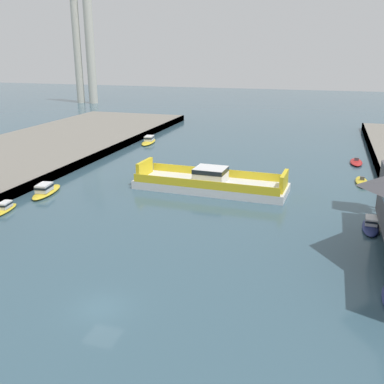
# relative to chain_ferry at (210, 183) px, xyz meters

# --- Properties ---
(ground_plane) EXTENTS (400.00, 400.00, 0.00)m
(ground_plane) POSITION_rel_chain_ferry_xyz_m (-0.28, -30.80, -0.99)
(ground_plane) COLOR #385666
(chain_ferry) EXTENTS (21.12, 7.51, 3.30)m
(chain_ferry) POSITION_rel_chain_ferry_xyz_m (0.00, 0.00, 0.00)
(chain_ferry) COLOR silver
(chain_ferry) RESTS_ON ground
(moored_boat_near_left) EXTENTS (2.03, 5.55, 1.04)m
(moored_boat_near_left) POSITION_rel_chain_ferry_xyz_m (19.84, 21.47, -0.71)
(moored_boat_near_left) COLOR red
(moored_boat_near_left) RESTS_ON ground
(moored_boat_near_right) EXTENTS (2.12, 5.16, 1.12)m
(moored_boat_near_right) POSITION_rel_chain_ferry_xyz_m (-21.22, -15.58, -0.58)
(moored_boat_near_right) COLOR yellow
(moored_boat_near_right) RESTS_ON ground
(moored_boat_mid_left) EXTENTS (2.07, 5.71, 1.21)m
(moored_boat_mid_left) POSITION_rel_chain_ferry_xyz_m (20.08, -8.40, -0.55)
(moored_boat_mid_left) COLOR navy
(moored_boat_mid_left) RESTS_ON ground
(moored_boat_far_left) EXTENTS (1.92, 5.82, 1.05)m
(moored_boat_far_left) POSITION_rel_chain_ferry_xyz_m (20.09, 9.23, -0.71)
(moored_boat_far_left) COLOR yellow
(moored_boat_far_left) RESTS_ON ground
(moored_boat_far_right) EXTENTS (3.23, 7.57, 1.39)m
(moored_boat_far_right) POSITION_rel_chain_ferry_xyz_m (-20.52, 27.61, -0.48)
(moored_boat_far_right) COLOR yellow
(moored_boat_far_right) RESTS_ON ground
(moored_boat_upstream_a) EXTENTS (3.18, 7.14, 1.53)m
(moored_boat_upstream_a) POSITION_rel_chain_ferry_xyz_m (-20.48, -8.40, -0.43)
(moored_boat_upstream_a) COLOR yellow
(moored_boat_upstream_a) RESTS_ON ground
(smokestack_distant_a) EXTENTS (2.87, 2.87, 36.84)m
(smokestack_distant_a) POSITION_rel_chain_ferry_xyz_m (-72.53, 88.93, 18.46)
(smokestack_distant_a) COLOR beige
(smokestack_distant_a) RESTS_ON ground
(smokestack_distant_b) EXTENTS (3.33, 3.33, 39.41)m
(smokestack_distant_b) POSITION_rel_chain_ferry_xyz_m (-67.41, 88.94, 19.76)
(smokestack_distant_b) COLOR beige
(smokestack_distant_b) RESTS_ON ground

